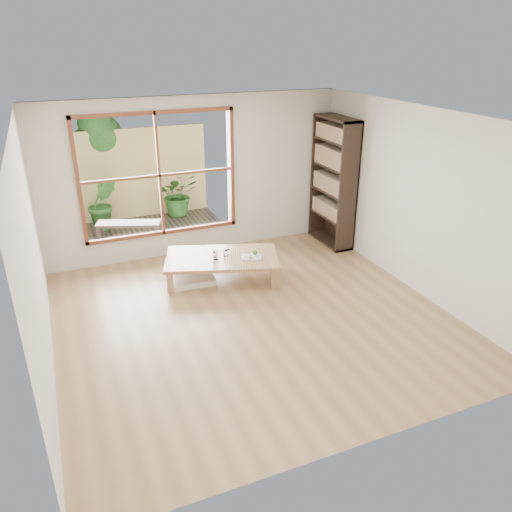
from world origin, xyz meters
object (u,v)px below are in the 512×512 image
Objects in this scene: food_tray at (252,256)px; low_table at (222,259)px; bookshelf at (334,182)px; garden_bench at (129,225)px.

low_table is at bearing 175.26° from food_tray.
low_table is at bearing -164.11° from bookshelf.
low_table is 0.86× the size of bookshelf.
food_tray reaches higher than low_table.
food_tray reaches higher than garden_bench.
bookshelf is at bearing 34.59° from low_table.
bookshelf reaches higher than garden_bench.
food_tray is at bearing -8.04° from low_table.
garden_bench is (-1.47, 2.24, -0.07)m from food_tray.
low_table is 2.51m from bookshelf.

